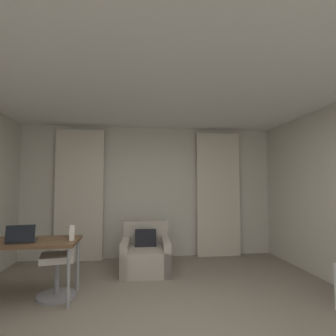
% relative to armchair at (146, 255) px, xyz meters
% --- Properties ---
extents(wall_window, '(5.12, 0.06, 2.60)m').
position_rel_armchair_xyz_m(wall_window, '(0.14, 0.89, 1.04)').
color(wall_window, beige).
rests_on(wall_window, ground).
extents(ceiling, '(5.12, 6.12, 0.06)m').
position_rel_armchair_xyz_m(ceiling, '(0.14, -2.14, 2.37)').
color(ceiling, white).
rests_on(ceiling, wall_left).
extents(curtain_left_panel, '(0.90, 0.06, 2.50)m').
position_rel_armchair_xyz_m(curtain_left_panel, '(-1.23, 0.76, 0.99)').
color(curtain_left_panel, beige).
rests_on(curtain_left_panel, ground).
extents(curtain_right_panel, '(0.90, 0.06, 2.50)m').
position_rel_armchair_xyz_m(curtain_right_panel, '(1.52, 0.76, 0.99)').
color(curtain_right_panel, beige).
rests_on(curtain_right_panel, ground).
extents(armchair, '(0.83, 0.91, 0.78)m').
position_rel_armchair_xyz_m(armchair, '(0.00, 0.00, 0.00)').
color(armchair, '#B2A899').
rests_on(armchair, ground).
extents(desk, '(1.31, 0.65, 0.73)m').
position_rel_armchair_xyz_m(desk, '(-1.57, -0.99, 0.41)').
color(desk, brown).
rests_on(desk, ground).
extents(desk_chair, '(0.48, 0.48, 0.88)m').
position_rel_armchair_xyz_m(desk_chair, '(-1.14, -0.92, 0.13)').
color(desk_chair, gray).
rests_on(desk_chair, ground).
extents(laptop, '(0.35, 0.29, 0.22)m').
position_rel_armchair_xyz_m(laptop, '(-1.55, -1.10, 0.52)').
color(laptop, '#2D2D33').
rests_on(laptop, desk).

